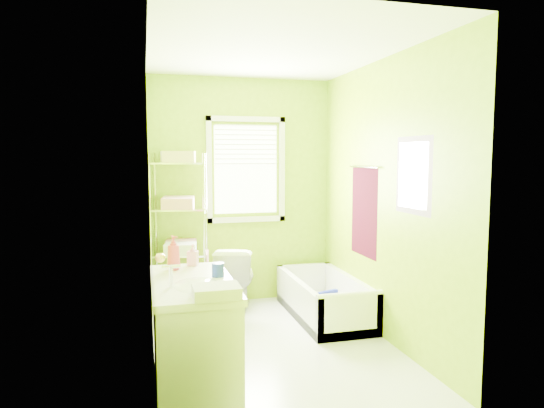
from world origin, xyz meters
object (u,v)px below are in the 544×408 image
object	(u,v)px
bathtub	(325,304)
toilet	(236,277)
wire_shelf_unit	(181,214)
vanity	(194,333)

from	to	relation	value
bathtub	toilet	world-z (taller)	toilet
bathtub	wire_shelf_unit	bearing A→B (deg)	158.00
bathtub	toilet	xyz separation A→B (m)	(-0.85, 0.53, 0.22)
bathtub	wire_shelf_unit	size ratio (longest dim) A/B	0.80
bathtub	toilet	distance (m)	1.03
bathtub	vanity	bearing A→B (deg)	-139.12
vanity	wire_shelf_unit	bearing A→B (deg)	88.24
bathtub	vanity	world-z (taller)	vanity
toilet	vanity	bearing A→B (deg)	88.90
bathtub	vanity	distance (m)	2.01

